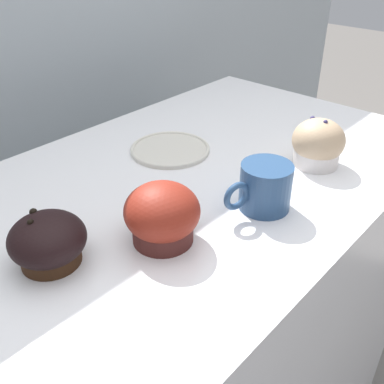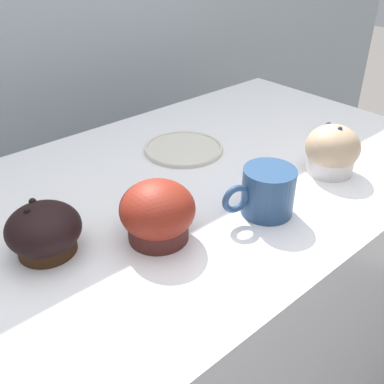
{
  "view_description": "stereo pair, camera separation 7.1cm",
  "coord_description": "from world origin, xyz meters",
  "px_view_note": "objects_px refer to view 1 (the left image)",
  "views": [
    {
      "loc": [
        -0.58,
        -0.49,
        1.37
      ],
      "look_at": [
        -0.13,
        -0.09,
        1.0
      ],
      "focal_mm": 42.0,
      "sensor_mm": 36.0,
      "label": 1
    },
    {
      "loc": [
        -0.53,
        -0.54,
        1.37
      ],
      "look_at": [
        -0.13,
        -0.09,
        1.0
      ],
      "focal_mm": 42.0,
      "sensor_mm": 36.0,
      "label": 2
    }
  ],
  "objects_px": {
    "muffin_back_left": "(318,144)",
    "coffee_cup": "(265,186)",
    "muffin_front_center": "(162,215)",
    "serving_plate": "(170,149)",
    "muffin_back_right": "(48,242)"
  },
  "relations": [
    {
      "from": "muffin_back_left",
      "to": "serving_plate",
      "type": "distance_m",
      "value": 0.29
    },
    {
      "from": "muffin_front_center",
      "to": "muffin_back_right",
      "type": "bearing_deg",
      "value": 149.68
    },
    {
      "from": "muffin_front_center",
      "to": "muffin_back_left",
      "type": "xyz_separation_m",
      "value": [
        0.37,
        -0.05,
        -0.0
      ]
    },
    {
      "from": "muffin_front_center",
      "to": "coffee_cup",
      "type": "relative_size",
      "value": 0.88
    },
    {
      "from": "muffin_front_center",
      "to": "serving_plate",
      "type": "bearing_deg",
      "value": 41.96
    },
    {
      "from": "coffee_cup",
      "to": "serving_plate",
      "type": "relative_size",
      "value": 0.78
    },
    {
      "from": "muffin_back_left",
      "to": "serving_plate",
      "type": "height_order",
      "value": "muffin_back_left"
    },
    {
      "from": "muffin_back_left",
      "to": "coffee_cup",
      "type": "xyz_separation_m",
      "value": [
        -0.2,
        -0.01,
        -0.0
      ]
    },
    {
      "from": "muffin_back_left",
      "to": "muffin_back_right",
      "type": "xyz_separation_m",
      "value": [
        -0.51,
        0.14,
        -0.01
      ]
    },
    {
      "from": "muffin_back_right",
      "to": "coffee_cup",
      "type": "bearing_deg",
      "value": -24.78
    },
    {
      "from": "muffin_back_left",
      "to": "muffin_back_right",
      "type": "relative_size",
      "value": 0.94
    },
    {
      "from": "muffin_back_left",
      "to": "coffee_cup",
      "type": "bearing_deg",
      "value": -177.21
    },
    {
      "from": "coffee_cup",
      "to": "serving_plate",
      "type": "xyz_separation_m",
      "value": [
        0.05,
        0.26,
        -0.04
      ]
    },
    {
      "from": "muffin_back_right",
      "to": "serving_plate",
      "type": "relative_size",
      "value": 0.65
    },
    {
      "from": "coffee_cup",
      "to": "serving_plate",
      "type": "bearing_deg",
      "value": 79.49
    }
  ]
}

